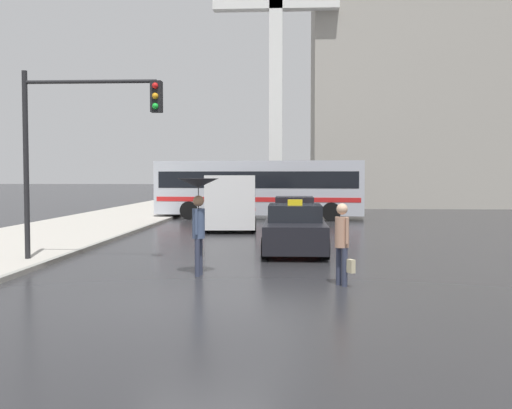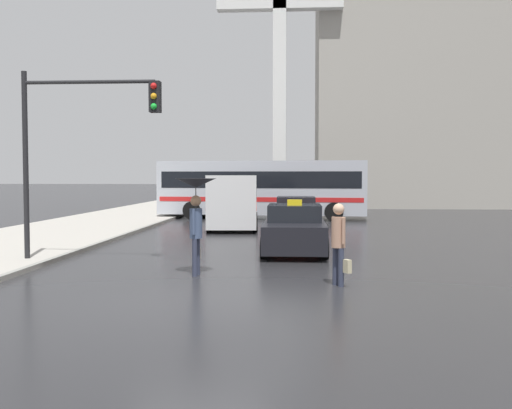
{
  "view_description": "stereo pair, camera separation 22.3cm",
  "coord_description": "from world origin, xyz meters",
  "px_view_note": "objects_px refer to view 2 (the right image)",
  "views": [
    {
      "loc": [
        1.57,
        -10.78,
        2.33
      ],
      "look_at": [
        0.53,
        8.24,
        1.4
      ],
      "focal_mm": 42.0,
      "sensor_mm": 36.0,
      "label": 1
    },
    {
      "loc": [
        1.8,
        -10.76,
        2.33
      ],
      "look_at": [
        0.53,
        8.24,
        1.4
      ],
      "focal_mm": 42.0,
      "sensor_mm": 36.0,
      "label": 2
    }
  ],
  "objects_px": {
    "traffic_light": "(82,129)",
    "pedestrian_man": "(339,239)",
    "sedan_red": "(296,215)",
    "ambulance_van": "(233,199)",
    "taxi": "(295,230)",
    "city_bus": "(263,187)",
    "monument_cross": "(280,47)",
    "pedestrian_with_umbrella": "(196,200)"
  },
  "relations": [
    {
      "from": "sedan_red",
      "to": "monument_cross",
      "type": "bearing_deg",
      "value": -85.96
    },
    {
      "from": "ambulance_van",
      "to": "monument_cross",
      "type": "bearing_deg",
      "value": -99.74
    },
    {
      "from": "traffic_light",
      "to": "pedestrian_with_umbrella",
      "type": "bearing_deg",
      "value": -26.94
    },
    {
      "from": "taxi",
      "to": "city_bus",
      "type": "relative_size",
      "value": 0.39
    },
    {
      "from": "pedestrian_man",
      "to": "traffic_light",
      "type": "relative_size",
      "value": 0.34
    },
    {
      "from": "ambulance_van",
      "to": "traffic_light",
      "type": "height_order",
      "value": "traffic_light"
    },
    {
      "from": "traffic_light",
      "to": "ambulance_van",
      "type": "bearing_deg",
      "value": 74.89
    },
    {
      "from": "ambulance_van",
      "to": "pedestrian_man",
      "type": "height_order",
      "value": "ambulance_van"
    },
    {
      "from": "traffic_light",
      "to": "pedestrian_man",
      "type": "bearing_deg",
      "value": -23.07
    },
    {
      "from": "pedestrian_man",
      "to": "monument_cross",
      "type": "bearing_deg",
      "value": 155.04
    },
    {
      "from": "pedestrian_man",
      "to": "taxi",
      "type": "bearing_deg",
      "value": 160.76
    },
    {
      "from": "ambulance_van",
      "to": "traffic_light",
      "type": "distance_m",
      "value": 11.2
    },
    {
      "from": "sedan_red",
      "to": "traffic_light",
      "type": "bearing_deg",
      "value": 60.33
    },
    {
      "from": "city_bus",
      "to": "pedestrian_man",
      "type": "height_order",
      "value": "city_bus"
    },
    {
      "from": "pedestrian_man",
      "to": "traffic_light",
      "type": "xyz_separation_m",
      "value": [
        -6.48,
        2.76,
        2.55
      ]
    },
    {
      "from": "ambulance_van",
      "to": "traffic_light",
      "type": "relative_size",
      "value": 1.06
    },
    {
      "from": "sedan_red",
      "to": "ambulance_van",
      "type": "bearing_deg",
      "value": -15.93
    },
    {
      "from": "pedestrian_man",
      "to": "pedestrian_with_umbrella",
      "type": "bearing_deg",
      "value": -137.89
    },
    {
      "from": "sedan_red",
      "to": "ambulance_van",
      "type": "height_order",
      "value": "ambulance_van"
    },
    {
      "from": "pedestrian_with_umbrella",
      "to": "pedestrian_man",
      "type": "height_order",
      "value": "pedestrian_with_umbrella"
    },
    {
      "from": "taxi",
      "to": "pedestrian_with_umbrella",
      "type": "xyz_separation_m",
      "value": [
        -2.27,
        -4.36,
        1.09
      ]
    },
    {
      "from": "taxi",
      "to": "pedestrian_man",
      "type": "height_order",
      "value": "pedestrian_man"
    },
    {
      "from": "sedan_red",
      "to": "pedestrian_man",
      "type": "relative_size",
      "value": 2.43
    },
    {
      "from": "pedestrian_man",
      "to": "monument_cross",
      "type": "relative_size",
      "value": 0.09
    },
    {
      "from": "sedan_red",
      "to": "traffic_light",
      "type": "xyz_separation_m",
      "value": [
        -5.59,
        -9.81,
        2.89
      ]
    },
    {
      "from": "taxi",
      "to": "pedestrian_man",
      "type": "bearing_deg",
      "value": 99.77
    },
    {
      "from": "taxi",
      "to": "ambulance_van",
      "type": "height_order",
      "value": "ambulance_van"
    },
    {
      "from": "sedan_red",
      "to": "monument_cross",
      "type": "distance_m",
      "value": 19.27
    },
    {
      "from": "ambulance_van",
      "to": "monument_cross",
      "type": "height_order",
      "value": "monument_cross"
    },
    {
      "from": "sedan_red",
      "to": "city_bus",
      "type": "distance_m",
      "value": 7.24
    },
    {
      "from": "ambulance_van",
      "to": "pedestrian_with_umbrella",
      "type": "bearing_deg",
      "value": 88.08
    },
    {
      "from": "pedestrian_with_umbrella",
      "to": "monument_cross",
      "type": "xyz_separation_m",
      "value": [
        1.18,
        27.65,
        9.31
      ]
    },
    {
      "from": "city_bus",
      "to": "monument_cross",
      "type": "relative_size",
      "value": 0.58
    },
    {
      "from": "taxi",
      "to": "monument_cross",
      "type": "distance_m",
      "value": 25.53
    },
    {
      "from": "sedan_red",
      "to": "pedestrian_man",
      "type": "height_order",
      "value": "pedestrian_man"
    },
    {
      "from": "traffic_light",
      "to": "monument_cross",
      "type": "height_order",
      "value": "monument_cross"
    },
    {
      "from": "traffic_light",
      "to": "sedan_red",
      "type": "bearing_deg",
      "value": 60.33
    },
    {
      "from": "ambulance_van",
      "to": "city_bus",
      "type": "bearing_deg",
      "value": -102.51
    },
    {
      "from": "taxi",
      "to": "city_bus",
      "type": "height_order",
      "value": "city_bus"
    },
    {
      "from": "ambulance_van",
      "to": "city_bus",
      "type": "height_order",
      "value": "city_bus"
    },
    {
      "from": "pedestrian_man",
      "to": "monument_cross",
      "type": "xyz_separation_m",
      "value": [
        -2.03,
        28.75,
        10.07
      ]
    },
    {
      "from": "pedestrian_man",
      "to": "traffic_light",
      "type": "bearing_deg",
      "value": -142.08
    }
  ]
}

